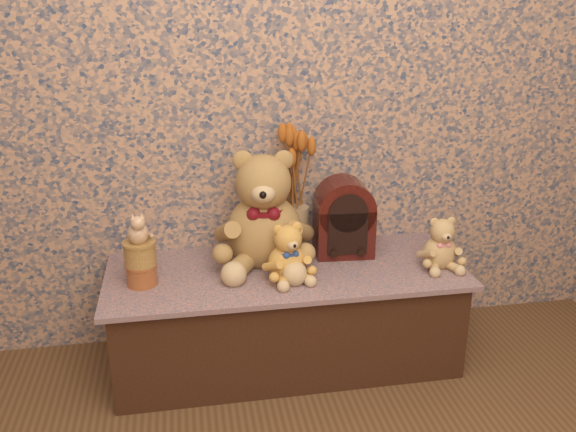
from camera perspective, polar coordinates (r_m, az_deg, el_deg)
name	(u,v)px	position (r m, az deg, el deg)	size (l,w,h in m)	color
display_shelf	(286,315)	(2.52, -0.20, -9.22)	(1.40, 0.57, 0.42)	#364C6F
teddy_large	(264,203)	(2.40, -2.27, 1.21)	(0.40, 0.47, 0.50)	#99653B
teddy_medium	(287,249)	(2.30, -0.10, -3.08)	(0.19, 0.23, 0.24)	#C78538
teddy_small	(441,240)	(2.48, 14.04, -2.18)	(0.18, 0.21, 0.22)	tan
cathedral_radio	(344,217)	(2.52, 5.23, -0.06)	(0.23, 0.17, 0.32)	#3D110B
ceramic_vase	(295,228)	(2.57, 0.66, -1.16)	(0.12, 0.12, 0.19)	tan
dried_stalks	(295,163)	(2.48, 0.69, 4.94)	(0.20, 0.20, 0.37)	#B45A1C
biscuit_tin_lower	(142,275)	(2.35, -13.47, -5.34)	(0.11, 0.11, 0.08)	#BA8336
biscuit_tin_upper	(140,254)	(2.31, -13.64, -3.42)	(0.12, 0.12, 0.09)	#D6C45D
cat_figurine	(137,226)	(2.27, -13.86, -0.94)	(0.09, 0.10, 0.12)	silver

